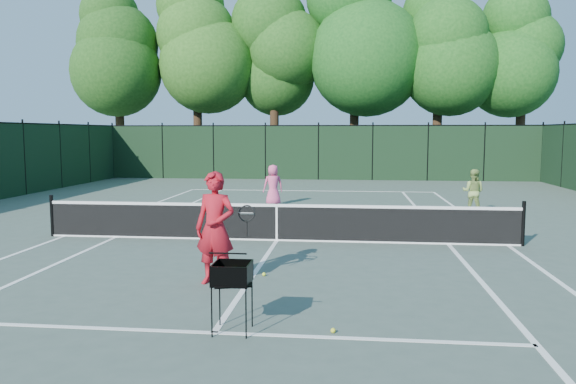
# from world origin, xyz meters

# --- Properties ---
(ground) EXTENTS (90.00, 90.00, 0.00)m
(ground) POSITION_xyz_m (0.00, 0.00, 0.00)
(ground) COLOR #445349
(ground) RESTS_ON ground
(sideline_doubles_left) EXTENTS (0.10, 23.77, 0.01)m
(sideline_doubles_left) POSITION_xyz_m (-5.49, 0.00, 0.00)
(sideline_doubles_left) COLOR white
(sideline_doubles_left) RESTS_ON ground
(sideline_doubles_right) EXTENTS (0.10, 23.77, 0.01)m
(sideline_doubles_right) POSITION_xyz_m (5.49, 0.00, 0.00)
(sideline_doubles_right) COLOR white
(sideline_doubles_right) RESTS_ON ground
(sideline_singles_left) EXTENTS (0.10, 23.77, 0.01)m
(sideline_singles_left) POSITION_xyz_m (-4.12, 0.00, 0.00)
(sideline_singles_left) COLOR white
(sideline_singles_left) RESTS_ON ground
(sideline_singles_right) EXTENTS (0.10, 23.77, 0.01)m
(sideline_singles_right) POSITION_xyz_m (4.12, 0.00, 0.00)
(sideline_singles_right) COLOR white
(sideline_singles_right) RESTS_ON ground
(baseline_far) EXTENTS (10.97, 0.10, 0.01)m
(baseline_far) POSITION_xyz_m (0.00, 11.88, 0.00)
(baseline_far) COLOR white
(baseline_far) RESTS_ON ground
(service_line_near) EXTENTS (8.23, 0.10, 0.01)m
(service_line_near) POSITION_xyz_m (0.00, -6.40, 0.00)
(service_line_near) COLOR white
(service_line_near) RESTS_ON ground
(service_line_far) EXTENTS (8.23, 0.10, 0.01)m
(service_line_far) POSITION_xyz_m (0.00, 6.40, 0.00)
(service_line_far) COLOR white
(service_line_far) RESTS_ON ground
(center_service_line) EXTENTS (0.10, 12.80, 0.01)m
(center_service_line) POSITION_xyz_m (0.00, 0.00, 0.00)
(center_service_line) COLOR white
(center_service_line) RESTS_ON ground
(tennis_net) EXTENTS (11.69, 0.09, 1.06)m
(tennis_net) POSITION_xyz_m (0.00, 0.00, 0.48)
(tennis_net) COLOR black
(tennis_net) RESTS_ON ground
(fence_far) EXTENTS (24.00, 0.05, 3.00)m
(fence_far) POSITION_xyz_m (0.00, 18.00, 1.50)
(fence_far) COLOR black
(fence_far) RESTS_ON ground
(tree_0) EXTENTS (6.40, 6.40, 13.14)m
(tree_0) POSITION_xyz_m (-13.00, 21.50, 8.16)
(tree_0) COLOR black
(tree_0) RESTS_ON ground
(tree_1) EXTENTS (6.80, 6.80, 13.98)m
(tree_1) POSITION_xyz_m (-8.00, 22.00, 8.69)
(tree_1) COLOR black
(tree_1) RESTS_ON ground
(tree_2) EXTENTS (6.00, 6.00, 12.40)m
(tree_2) POSITION_xyz_m (-3.00, 21.80, 7.73)
(tree_2) COLOR black
(tree_2) RESTS_ON ground
(tree_3) EXTENTS (7.00, 7.00, 14.45)m
(tree_3) POSITION_xyz_m (2.00, 22.30, 9.01)
(tree_3) COLOR black
(tree_3) RESTS_ON ground
(tree_4) EXTENTS (6.20, 6.20, 12.97)m
(tree_4) POSITION_xyz_m (7.00, 21.60, 8.14)
(tree_4) COLOR black
(tree_4) RESTS_ON ground
(tree_5) EXTENTS (5.80, 5.80, 12.23)m
(tree_5) POSITION_xyz_m (12.00, 22.10, 7.71)
(tree_5) COLOR black
(tree_5) RESTS_ON ground
(coach) EXTENTS (1.06, 0.61, 1.98)m
(coach) POSITION_xyz_m (-0.55, -4.01, 0.99)
(coach) COLOR #AC1320
(coach) RESTS_ON ground
(player_pink) EXTENTS (0.85, 0.70, 1.48)m
(player_pink) POSITION_xyz_m (-1.01, 6.70, 0.74)
(player_pink) COLOR #E45086
(player_pink) RESTS_ON ground
(player_green) EXTENTS (0.87, 0.79, 1.47)m
(player_green) POSITION_xyz_m (5.76, 5.23, 0.73)
(player_green) COLOR #8BA854
(player_green) RESTS_ON ground
(ball_hopper) EXTENTS (0.61, 0.61, 0.94)m
(ball_hopper) POSITION_xyz_m (0.24, -6.33, 0.79)
(ball_hopper) COLOR black
(ball_hopper) RESTS_ON ground
(loose_ball_near_cart) EXTENTS (0.07, 0.07, 0.07)m
(loose_ball_near_cart) POSITION_xyz_m (1.57, -6.23, 0.03)
(loose_ball_near_cart) COLOR yellow
(loose_ball_near_cart) RESTS_ON ground
(loose_ball_midcourt) EXTENTS (0.07, 0.07, 0.07)m
(loose_ball_midcourt) POSITION_xyz_m (0.21, -3.40, 0.03)
(loose_ball_midcourt) COLOR #D3EA30
(loose_ball_midcourt) RESTS_ON ground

